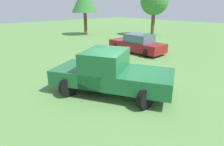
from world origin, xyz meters
name	(u,v)px	position (x,y,z in m)	size (l,w,h in m)	color
ground_plane	(121,93)	(0.00, 0.00, 0.00)	(80.00, 80.00, 0.00)	#5B8C47
pickup_truck	(109,71)	(-0.35, 0.39, 0.96)	(4.04, 5.29, 1.83)	black
sedan_near	(137,44)	(6.36, 4.38, 0.66)	(2.11, 4.59, 1.45)	black
tree_side	(154,1)	(14.72, 8.84, 4.04)	(3.31, 3.31, 5.73)	brown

